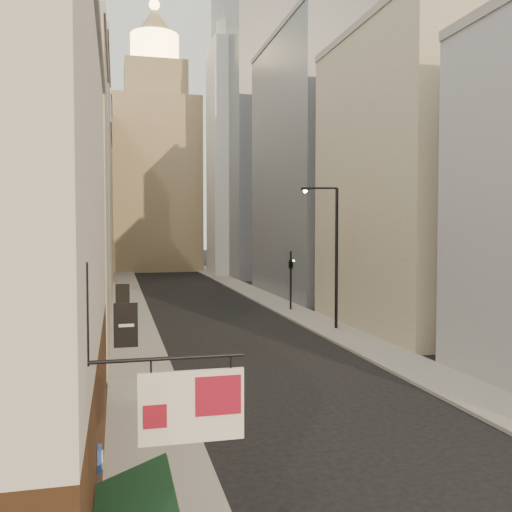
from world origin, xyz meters
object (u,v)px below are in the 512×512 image
at_px(white_tower, 237,150).
at_px(traffic_light_right, 291,265).
at_px(streetlamp_mid, 333,249).
at_px(clock_tower, 156,165).

height_order(white_tower, traffic_light_right, white_tower).
distance_m(white_tower, traffic_light_right, 41.28).
bearing_deg(white_tower, traffic_light_right, -95.28).
xyz_separation_m(white_tower, streetlamp_mid, (-3.47, -47.63, -13.11)).
distance_m(clock_tower, streetlamp_mid, 63.26).
distance_m(white_tower, streetlamp_mid, 49.52).
height_order(white_tower, streetlamp_mid, white_tower).
xyz_separation_m(clock_tower, streetlamp_mid, (7.53, -61.63, -12.14)).
bearing_deg(streetlamp_mid, traffic_light_right, 103.39).
distance_m(clock_tower, white_tower, 17.83).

